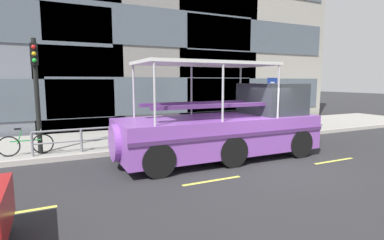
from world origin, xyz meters
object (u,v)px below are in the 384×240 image
at_px(traffic_light_pole, 36,84).
at_px(parking_sign, 271,95).
at_px(duck_tour_boat, 231,126).
at_px(pedestrian_near_bow, 252,112).
at_px(leaned_bicycle, 26,144).

relative_size(traffic_light_pole, parking_sign, 1.48).
xyz_separation_m(parking_sign, duck_tour_boat, (-4.18, -2.82, -0.90)).
bearing_deg(duck_tour_boat, pedestrian_near_bow, 44.71).
height_order(parking_sign, duck_tour_boat, duck_tour_boat).
bearing_deg(traffic_light_pole, duck_tour_boat, -23.45).
distance_m(parking_sign, leaned_bicycle, 10.96).
distance_m(leaned_bicycle, duck_tour_boat, 7.19).
height_order(duck_tour_boat, pedestrian_near_bow, duck_tour_boat).
distance_m(traffic_light_pole, parking_sign, 10.44).
bearing_deg(leaned_bicycle, pedestrian_near_bow, 5.20).
bearing_deg(leaned_bicycle, traffic_light_pole, 12.74).
bearing_deg(pedestrian_near_bow, parking_sign, -50.50).
xyz_separation_m(traffic_light_pole, duck_tour_boat, (6.25, -2.71, -1.49)).
distance_m(traffic_light_pole, duck_tour_boat, 6.97).
bearing_deg(leaned_bicycle, duck_tour_boat, -21.36).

